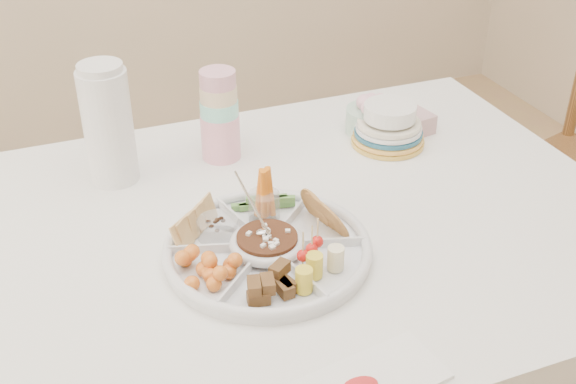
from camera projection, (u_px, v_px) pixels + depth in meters
name	position (u px, v px, depth m)	size (l,w,h in m)	color
dining_table	(262.00, 366.00, 1.62)	(1.52, 1.02, 0.76)	white
party_tray	(267.00, 246.00, 1.33)	(0.38, 0.38, 0.04)	white
bean_dip	(267.00, 243.00, 1.32)	(0.11, 0.11, 0.04)	black
tortillas	(324.00, 214.00, 1.38)	(0.10, 0.10, 0.06)	brown
carrot_cucumber	(263.00, 190.00, 1.41)	(0.12, 0.12, 0.11)	orange
pita_raisins	(206.00, 220.00, 1.36)	(0.11, 0.11, 0.06)	tan
cherries	(205.00, 265.00, 1.26)	(0.12, 0.12, 0.05)	#CD4F11
granola_chunks	(272.00, 286.00, 1.21)	(0.10, 0.10, 0.04)	brown
banana_tomato	(333.00, 248.00, 1.26)	(0.10, 0.10, 0.08)	#F7E384
cup_stack	(219.00, 108.00, 1.60)	(0.09, 0.09, 0.24)	#ACBCA8
thermos	(108.00, 123.00, 1.51)	(0.10, 0.10, 0.27)	white
flower_bowl	(371.00, 115.00, 1.74)	(0.12, 0.12, 0.09)	#B2CABA
napkin_stack	(397.00, 122.00, 1.76)	(0.14, 0.12, 0.05)	#C5999E
plate_stack	(389.00, 123.00, 1.68)	(0.17, 0.17, 0.11)	yellow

